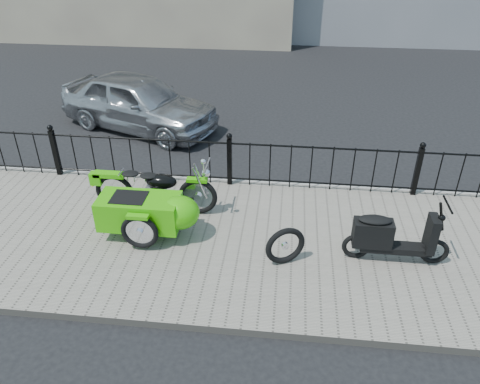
# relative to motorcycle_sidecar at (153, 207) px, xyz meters

# --- Properties ---
(ground) EXTENTS (120.00, 120.00, 0.00)m
(ground) POSITION_rel_motorcycle_sidecar_xyz_m (1.04, 0.41, -0.59)
(ground) COLOR black
(ground) RESTS_ON ground
(sidewalk) EXTENTS (30.00, 3.80, 0.12)m
(sidewalk) POSITION_rel_motorcycle_sidecar_xyz_m (1.04, -0.09, -0.53)
(sidewalk) COLOR slate
(sidewalk) RESTS_ON ground
(curb) EXTENTS (30.00, 0.10, 0.12)m
(curb) POSITION_rel_motorcycle_sidecar_xyz_m (1.04, 1.85, -0.53)
(curb) COLOR gray
(curb) RESTS_ON ground
(iron_fence) EXTENTS (14.11, 0.11, 1.08)m
(iron_fence) POSITION_rel_motorcycle_sidecar_xyz_m (1.04, 1.71, -0.01)
(iron_fence) COLOR black
(iron_fence) RESTS_ON sidewalk
(motorcycle_sidecar) EXTENTS (2.28, 1.48, 0.98)m
(motorcycle_sidecar) POSITION_rel_motorcycle_sidecar_xyz_m (0.00, 0.00, 0.00)
(motorcycle_sidecar) COLOR black
(motorcycle_sidecar) RESTS_ON sidewalk
(scooter) EXTENTS (1.59, 0.46, 1.08)m
(scooter) POSITION_rel_motorcycle_sidecar_xyz_m (3.73, -0.34, -0.06)
(scooter) COLOR black
(scooter) RESTS_ON sidewalk
(spare_tire) EXTENTS (0.61, 0.35, 0.63)m
(spare_tire) POSITION_rel_motorcycle_sidecar_xyz_m (2.18, -0.59, -0.16)
(spare_tire) COLOR black
(spare_tire) RESTS_ON sidewalk
(sedan_car) EXTENTS (4.35, 2.98, 1.38)m
(sedan_car) POSITION_rel_motorcycle_sidecar_xyz_m (-1.59, 4.46, 0.09)
(sedan_car) COLOR #A3A5AA
(sedan_car) RESTS_ON ground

